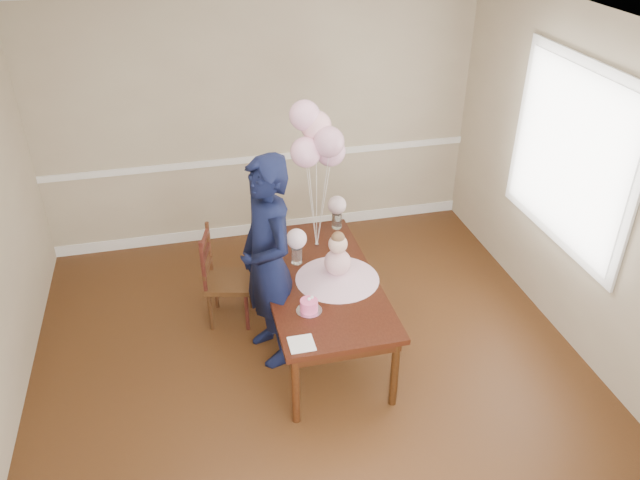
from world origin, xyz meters
The scene contains 49 objects.
floor centered at (0.00, 0.00, 0.00)m, with size 4.50×5.00×0.00m, color #371D0D.
ceiling centered at (0.00, 0.00, 2.70)m, with size 4.50×5.00×0.02m, color white.
wall_back centered at (0.00, 2.50, 1.35)m, with size 4.50×0.02×2.70m, color tan.
wall_right centered at (2.25, 0.00, 1.35)m, with size 0.02×5.00×2.70m, color tan.
chair_rail_trim centered at (0.00, 2.49, 0.90)m, with size 4.50×0.02×0.07m, color white.
baseboard_trim centered at (0.00, 2.49, 0.06)m, with size 4.50×0.02×0.12m, color white.
window_frame centered at (2.23, 0.50, 1.55)m, with size 0.02×1.66×1.56m, color white.
window_blinds centered at (2.21, 0.50, 1.55)m, with size 0.01×1.50×1.40m, color silver.
dining_table_top centered at (0.14, 0.51, 0.65)m, with size 0.90×1.80×0.05m, color black.
table_apron centered at (0.14, 0.51, 0.59)m, with size 0.81×1.71×0.09m, color black.
table_leg_fl centered at (-0.23, -0.31, 0.32)m, with size 0.06×0.06×0.63m, color black.
table_leg_fr centered at (0.52, -0.31, 0.32)m, with size 0.06×0.06×0.63m, color black.
table_leg_bl centered at (-0.23, 1.34, 0.32)m, with size 0.06×0.06×0.63m, color black.
table_leg_br centered at (0.52, 1.34, 0.32)m, with size 0.06×0.06×0.63m, color black.
baby_skirt centered at (0.28, 0.47, 0.72)m, with size 0.68×0.68×0.09m, color #D89FB7.
baby_torso centered at (0.28, 0.47, 0.84)m, with size 0.22×0.22×0.22m, color pink.
baby_head centered at (0.28, 0.47, 1.01)m, with size 0.15×0.15×0.15m, color #D9AC95.
baby_hair centered at (0.28, 0.47, 1.06)m, with size 0.11×0.11×0.11m, color brown.
cake_platter centered at (-0.04, 0.11, 0.68)m, with size 0.20×0.20×0.01m, color #B7B7BB.
birthday_cake centered at (-0.04, 0.11, 0.73)m, with size 0.14×0.14×0.09m, color #FF5095.
cake_flower_a centered at (-0.04, 0.11, 0.79)m, with size 0.03×0.03×0.03m, color white.
cake_flower_b centered at (-0.01, 0.13, 0.79)m, with size 0.03×0.03×0.03m, color white.
rose_vase_near centered at (0.01, 0.78, 0.75)m, with size 0.09×0.09×0.14m, color white.
roses_near centered at (0.01, 0.78, 0.91)m, with size 0.17×0.17×0.17m, color silver.
rose_vase_far centered at (0.49, 1.28, 0.75)m, with size 0.09×0.09×0.14m, color silver.
roses_far centered at (0.49, 1.28, 0.91)m, with size 0.17×0.17×0.17m, color beige.
napkin centered at (-0.17, -0.25, 0.68)m, with size 0.18×0.18×0.01m, color white.
balloon_weight centered at (0.24, 1.01, 0.68)m, with size 0.04×0.04×0.02m, color silver.
balloon_a centered at (0.15, 1.01, 1.58)m, with size 0.25×0.25×0.25m, color #FCB2D2.
balloon_b centered at (0.33, 0.96, 1.67)m, with size 0.25×0.25×0.25m, color #DA9AB6.
balloon_c centered at (0.25, 1.10, 1.76)m, with size 0.25×0.25×0.25m, color #FFB4C1.
balloon_d centered at (0.16, 1.12, 1.85)m, with size 0.25×0.25×0.25m, color #F7AFD1.
balloon_e centered at (0.37, 1.08, 1.53)m, with size 0.25×0.25×0.25m, color #DE9DBC.
balloon_ribbon_a centered at (0.19, 1.01, 1.06)m, with size 0.00×0.00×0.76m, color silver.
balloon_ribbon_b centered at (0.28, 0.99, 1.11)m, with size 0.00×0.00×0.85m, color silver.
balloon_ribbon_c centered at (0.24, 1.05, 1.15)m, with size 0.00×0.00×0.94m, color white.
balloon_ribbon_d centered at (0.20, 1.06, 1.20)m, with size 0.00×0.00×1.03m, color white.
balloon_ribbon_e centered at (0.30, 1.04, 1.04)m, with size 0.00×0.00×0.71m, color white.
dining_chair_seat centered at (-0.56, 1.03, 0.40)m, with size 0.39×0.39×0.04m, color #3A210F.
chair_leg_fl centered at (-0.75, 0.91, 0.19)m, with size 0.04×0.04×0.38m, color #351D0E.
chair_leg_fr centered at (-0.44, 0.83, 0.19)m, with size 0.04×0.04×0.38m, color #38130F.
chair_leg_bl centered at (-0.67, 1.22, 0.19)m, with size 0.04×0.04×0.38m, color black.
chair_leg_br centered at (-0.36, 1.15, 0.19)m, with size 0.04×0.04×0.38m, color #321A0D.
chair_back_post_l centered at (-0.77, 0.91, 0.66)m, with size 0.04×0.04×0.50m, color #37130F.
chair_back_post_r centered at (-0.69, 1.23, 0.66)m, with size 0.04×0.04×0.50m, color #3D1F10.
chair_slat_low centered at (-0.73, 1.07, 0.55)m, with size 0.03×0.36×0.04m, color #341B0E.
chair_slat_mid centered at (-0.73, 1.07, 0.70)m, with size 0.03×0.36×0.04m, color #33130D.
chair_slat_top centered at (-0.73, 1.07, 0.84)m, with size 0.03×0.36×0.04m, color #3D1610.
woman centered at (-0.28, 0.49, 0.90)m, with size 0.65×0.44×1.80m, color black.
Camera 1 is at (-0.83, -3.55, 3.58)m, focal length 35.00 mm.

